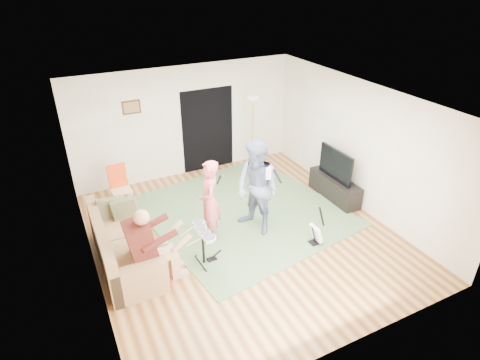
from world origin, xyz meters
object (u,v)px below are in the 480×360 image
object	(u,v)px
drum_kit	(203,248)
guitarist	(257,188)
television	(336,164)
guitar_spare	(316,233)
singer	(210,201)
torchiere_lamp	(253,121)
dining_chair	(121,193)
sofa	(121,249)
tv_cabinet	(334,188)

from	to	relation	value
drum_kit	guitarist	distance (m)	1.54
drum_kit	television	size ratio (longest dim) A/B	0.72
guitar_spare	television	bearing A→B (deg)	42.37
singer	torchiere_lamp	size ratio (longest dim) A/B	0.85
dining_chair	television	bearing A→B (deg)	-25.59
guitarist	television	distance (m)	2.16
guitar_spare	dining_chair	world-z (taller)	dining_chair
sofa	singer	size ratio (longest dim) A/B	1.35
guitar_spare	guitarist	bearing A→B (deg)	131.65
singer	torchiere_lamp	xyz separation A→B (m)	(2.09, 2.24, 0.49)
singer	sofa	bearing A→B (deg)	-72.04
singer	guitar_spare	distance (m)	2.10
guitar_spare	television	xyz separation A→B (m)	(1.33, 1.21, 0.62)
guitarist	tv_cabinet	world-z (taller)	guitarist
singer	dining_chair	distance (m)	2.34
sofa	guitarist	xyz separation A→B (m)	(2.62, -0.17, 0.65)
drum_kit	tv_cabinet	size ratio (longest dim) A/B	0.53
guitarist	tv_cabinet	size ratio (longest dim) A/B	1.35
guitar_spare	television	distance (m)	1.91
drum_kit	sofa	bearing A→B (deg)	153.40
dining_chair	tv_cabinet	size ratio (longest dim) A/B	0.68
sofa	guitarist	world-z (taller)	guitarist
guitarist	tv_cabinet	distance (m)	2.31
guitar_spare	dining_chair	size ratio (longest dim) A/B	0.84
dining_chair	television	size ratio (longest dim) A/B	0.93
sofa	dining_chair	bearing A→B (deg)	77.65
tv_cabinet	singer	bearing A→B (deg)	-177.59
sofa	tv_cabinet	world-z (taller)	sofa
drum_kit	guitarist	world-z (taller)	guitarist
guitar_spare	dining_chair	xyz separation A→B (m)	(-3.00, 2.98, 0.11)
guitar_spare	torchiere_lamp	xyz separation A→B (m)	(0.39, 3.32, 1.08)
sofa	drum_kit	bearing A→B (deg)	-26.60
television	tv_cabinet	bearing A→B (deg)	0.00
torchiere_lamp	tv_cabinet	size ratio (longest dim) A/B	1.36
tv_cabinet	drum_kit	bearing A→B (deg)	-167.19
tv_cabinet	television	size ratio (longest dim) A/B	1.36
guitarist	guitar_spare	world-z (taller)	guitarist
sofa	guitarist	distance (m)	2.70
singer	torchiere_lamp	bearing A→B (deg)	154.27
guitarist	dining_chair	bearing A→B (deg)	-152.56
singer	dining_chair	xyz separation A→B (m)	(-1.30, 1.89, -0.47)
drum_kit	guitar_spare	world-z (taller)	guitar_spare
sofa	tv_cabinet	distance (m)	4.80
drum_kit	guitar_spare	size ratio (longest dim) A/B	0.92
tv_cabinet	television	distance (m)	0.60
sofa	television	xyz separation A→B (m)	(4.75, 0.15, 0.55)
singer	television	world-z (taller)	singer
guitarist	torchiere_lamp	distance (m)	2.72
torchiere_lamp	guitar_spare	bearing A→B (deg)	-96.75
sofa	television	bearing A→B (deg)	1.76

